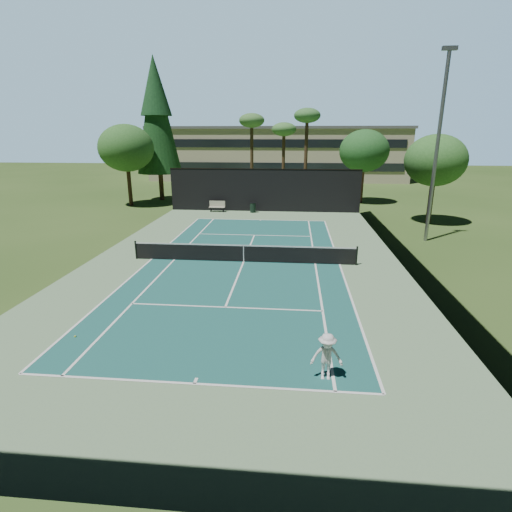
{
  "coord_description": "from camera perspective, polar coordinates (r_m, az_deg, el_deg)",
  "views": [
    {
      "loc": [
        2.76,
        -21.83,
        7.07
      ],
      "look_at": [
        1.0,
        -3.0,
        1.3
      ],
      "focal_mm": 28.0,
      "sensor_mm": 36.0,
      "label": 1
    }
  ],
  "objects": [
    {
      "name": "ground",
      "position": [
        23.12,
        -1.78,
        -0.86
      ],
      "size": [
        160.0,
        160.0,
        0.0
      ],
      "primitive_type": "plane",
      "color": "#324E1D",
      "rests_on": "ground"
    },
    {
      "name": "tennis_ball_b",
      "position": [
        24.26,
        -6.38,
        -0.0
      ],
      "size": [
        0.07,
        0.07,
        0.07
      ],
      "primitive_type": "sphere",
      "color": "#E4F136",
      "rests_on": "ground"
    },
    {
      "name": "court_surface",
      "position": [
        23.11,
        -1.78,
        -0.83
      ],
      "size": [
        10.97,
        23.77,
        0.01
      ],
      "primitive_type": "cube",
      "color": "#1B5953",
      "rests_on": "ground"
    },
    {
      "name": "tennis_ball_c",
      "position": [
        25.85,
        -3.6,
        1.13
      ],
      "size": [
        0.07,
        0.07,
        0.07
      ],
      "primitive_type": "sphere",
      "color": "gold",
      "rests_on": "ground"
    },
    {
      "name": "palm_a",
      "position": [
        46.09,
        -0.62,
        18.35
      ],
      "size": [
        2.8,
        2.8,
        9.32
      ],
      "color": "#41301C",
      "rests_on": "ground"
    },
    {
      "name": "tennis_net",
      "position": [
        22.95,
        -1.79,
        0.47
      ],
      "size": [
        12.9,
        0.1,
        1.1
      ],
      "color": "black",
      "rests_on": "ground"
    },
    {
      "name": "tennis_ball_d",
      "position": [
        27.22,
        -14.12,
        1.46
      ],
      "size": [
        0.07,
        0.07,
        0.07
      ],
      "primitive_type": "sphere",
      "color": "#B6CF2F",
      "rests_on": "ground"
    },
    {
      "name": "tennis_ball_a",
      "position": [
        16.19,
        -24.43,
        -10.42
      ],
      "size": [
        0.08,
        0.08,
        0.08
      ],
      "primitive_type": "sphere",
      "color": "gold",
      "rests_on": "ground"
    },
    {
      "name": "decid_tree_c",
      "position": [
        43.24,
        -18.06,
        14.43
      ],
      "size": [
        5.44,
        5.44,
        8.09
      ],
      "color": "#462F1E",
      "rests_on": "ground"
    },
    {
      "name": "apron_slab",
      "position": [
        23.11,
        -1.78,
        -0.84
      ],
      "size": [
        18.0,
        32.0,
        0.01
      ],
      "primitive_type": "cube",
      "color": "#698C62",
      "rests_on": "ground"
    },
    {
      "name": "fence",
      "position": [
        22.64,
        -1.8,
        4.04
      ],
      "size": [
        18.04,
        32.05,
        4.03
      ],
      "color": "black",
      "rests_on": "ground"
    },
    {
      "name": "pine_tree",
      "position": [
        46.32,
        -14.08,
        19.56
      ],
      "size": [
        4.8,
        4.8,
        15.0
      ],
      "color": "#4A3220",
      "rests_on": "ground"
    },
    {
      "name": "campus_building",
      "position": [
        67.93,
        3.11,
        14.52
      ],
      "size": [
        40.5,
        12.5,
        8.3
      ],
      "color": "#B7AA8E",
      "rests_on": "ground"
    },
    {
      "name": "park_bench",
      "position": [
        38.5,
        -5.58,
        7.13
      ],
      "size": [
        1.5,
        0.45,
        1.02
      ],
      "color": "#BEB39E",
      "rests_on": "ground"
    },
    {
      "name": "player",
      "position": [
        12.4,
        10.07,
        -13.99
      ],
      "size": [
        0.96,
        0.56,
        1.49
      ],
      "primitive_type": "imported",
      "rotation": [
        0.0,
        0.0,
        0.0
      ],
      "color": "silver",
      "rests_on": "ground"
    },
    {
      "name": "decid_tree_b",
      "position": [
        35.71,
        24.27,
        12.32
      ],
      "size": [
        4.8,
        4.8,
        7.14
      ],
      "color": "#40271B",
      "rests_on": "ground"
    },
    {
      "name": "trash_bin",
      "position": [
        37.9,
        -0.45,
        6.94
      ],
      "size": [
        0.56,
        0.56,
        0.95
      ],
      "color": "black",
      "rests_on": "ground"
    },
    {
      "name": "decid_tree_a",
      "position": [
        44.46,
        15.19,
        14.27
      ],
      "size": [
        5.12,
        5.12,
        7.62
      ],
      "color": "#4F3022",
      "rests_on": "ground"
    },
    {
      "name": "palm_c",
      "position": [
        44.88,
        7.31,
        18.79
      ],
      "size": [
        2.8,
        2.8,
        9.77
      ],
      "color": "#412D1C",
      "rests_on": "ground"
    },
    {
      "name": "court_lines",
      "position": [
        23.11,
        -1.78,
        -0.81
      ],
      "size": [
        11.07,
        23.87,
        0.01
      ],
      "color": "white",
      "rests_on": "ground"
    },
    {
      "name": "palm_b",
      "position": [
        47.85,
        4.01,
        17.27
      ],
      "size": [
        2.8,
        2.8,
        8.42
      ],
      "color": "#48311E",
      "rests_on": "ground"
    },
    {
      "name": "light_pole",
      "position": [
        29.33,
        24.51,
        14.31
      ],
      "size": [
        0.9,
        0.25,
        12.22
      ],
      "color": "gray",
      "rests_on": "ground"
    }
  ]
}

